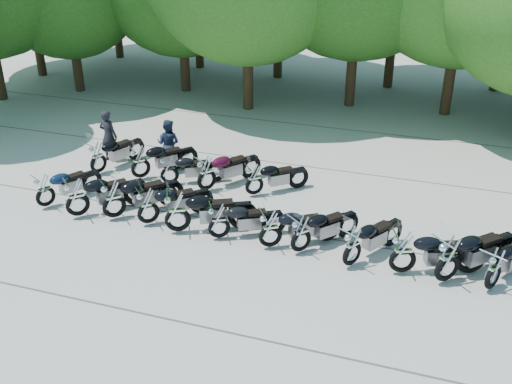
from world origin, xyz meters
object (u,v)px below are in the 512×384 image
(motorcycle_8, at_px, (353,245))
(motorcycle_14, at_px, (169,168))
(motorcycle_1, at_px, (77,196))
(motorcycle_2, at_px, (113,198))
(motorcycle_4, at_px, (177,211))
(motorcycle_0, at_px, (44,189))
(motorcycle_6, at_px, (271,228))
(motorcycle_12, at_px, (98,156))
(motorcycle_5, at_px, (219,220))
(motorcycle_13, at_px, (140,161))
(motorcycle_11, at_px, (495,268))
(motorcycle_3, at_px, (148,205))
(motorcycle_9, at_px, (404,251))
(motorcycle_7, at_px, (301,233))
(motorcycle_16, at_px, (254,179))
(rider_1, at_px, (168,144))
(motorcycle_15, at_px, (206,172))
(motorcycle_10, at_px, (449,258))
(rider_0, at_px, (108,136))

(motorcycle_8, bearing_deg, motorcycle_14, 7.25)
(motorcycle_1, xyz_separation_m, motorcycle_2, (1.05, 0.24, 0.00))
(motorcycle_4, bearing_deg, motorcycle_0, 61.89)
(motorcycle_6, xyz_separation_m, motorcycle_12, (-6.82, 2.70, 0.00))
(motorcycle_5, bearing_deg, motorcycle_13, 24.47)
(motorcycle_11, height_order, motorcycle_12, motorcycle_12)
(motorcycle_3, distance_m, motorcycle_11, 9.14)
(motorcycle_5, bearing_deg, motorcycle_9, -121.42)
(motorcycle_1, relative_size, motorcycle_7, 1.10)
(motorcycle_3, bearing_deg, motorcycle_7, -136.16)
(motorcycle_16, bearing_deg, motorcycle_8, -170.55)
(motorcycle_1, xyz_separation_m, motorcycle_14, (1.57, 2.80, -0.10))
(motorcycle_0, relative_size, rider_1, 1.25)
(motorcycle_11, bearing_deg, motorcycle_14, 13.00)
(motorcycle_5, distance_m, motorcycle_11, 6.96)
(motorcycle_1, relative_size, motorcycle_13, 1.05)
(motorcycle_4, relative_size, motorcycle_15, 1.06)
(motorcycle_2, xyz_separation_m, motorcycle_4, (2.07, -0.16, 0.02))
(rider_1, bearing_deg, motorcycle_16, 159.43)
(motorcycle_3, bearing_deg, motorcycle_13, -12.92)
(motorcycle_2, distance_m, motorcycle_3, 1.09)
(motorcycle_4, relative_size, motorcycle_8, 1.13)
(motorcycle_4, distance_m, motorcycle_7, 3.46)
(motorcycle_10, distance_m, rider_1, 10.18)
(motorcycle_1, bearing_deg, motorcycle_2, -123.88)
(motorcycle_10, bearing_deg, motorcycle_11, -133.25)
(motorcycle_11, bearing_deg, motorcycle_6, 27.80)
(motorcycle_1, bearing_deg, motorcycle_9, -137.06)
(motorcycle_1, height_order, motorcycle_10, motorcycle_10)
(motorcycle_2, distance_m, motorcycle_16, 4.27)
(motorcycle_4, xyz_separation_m, motorcycle_7, (3.46, 0.07, -0.09))
(motorcycle_12, xyz_separation_m, motorcycle_15, (3.93, -0.09, 0.03))
(motorcycle_13, bearing_deg, motorcycle_12, 44.40)
(motorcycle_14, bearing_deg, motorcycle_11, -134.54)
(motorcycle_1, xyz_separation_m, motorcycle_4, (3.12, 0.08, 0.02))
(motorcycle_9, xyz_separation_m, rider_1, (-8.25, 4.11, 0.19))
(motorcycle_12, bearing_deg, motorcycle_11, -171.93)
(motorcycle_9, distance_m, motorcycle_15, 6.88)
(motorcycle_1, distance_m, motorcycle_7, 6.58)
(motorcycle_3, bearing_deg, motorcycle_2, 45.36)
(motorcycle_1, height_order, motorcycle_12, motorcycle_1)
(motorcycle_3, relative_size, rider_0, 1.20)
(motorcycle_10, bearing_deg, motorcycle_9, 42.15)
(rider_0, bearing_deg, motorcycle_11, 168.40)
(motorcycle_10, bearing_deg, motorcycle_15, 23.67)
(motorcycle_0, bearing_deg, motorcycle_7, -152.77)
(motorcycle_7, xyz_separation_m, motorcycle_16, (-2.18, 2.75, -0.02))
(motorcycle_5, bearing_deg, motorcycle_12, 33.63)
(motorcycle_7, relative_size, rider_1, 1.28)
(motorcycle_2, bearing_deg, motorcycle_6, -138.11)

